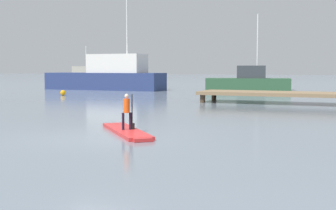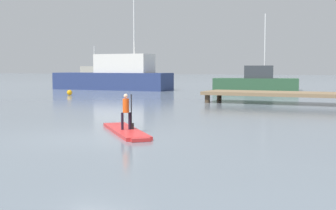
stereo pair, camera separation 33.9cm
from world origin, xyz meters
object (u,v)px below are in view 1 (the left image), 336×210
Objects in this scene: mooring_buoy_near at (63,93)px; paddler_child_solo at (127,110)px; trawler_grey_distant at (82,79)px; fishing_boat_white_large at (108,76)px; motor_boat_small_navy at (249,81)px; paddleboard_near at (127,131)px.

paddler_child_solo is at bearing -48.94° from mooring_buoy_near.
trawler_grey_distant is at bearing 125.43° from paddler_child_solo.
mooring_buoy_near is (1.36, -8.40, -1.00)m from fishing_boat_white_large.
fishing_boat_white_large is at bearing 121.54° from paddler_child_solo.
trawler_grey_distant is (-18.95, 3.19, -0.04)m from motor_boat_small_navy.
trawler_grey_distant is at bearing 135.06° from fishing_boat_white_large.
trawler_grey_distant reaches higher than mooring_buoy_near.
motor_boat_small_navy reaches higher than mooring_buoy_near.
fishing_boat_white_large is (-14.21, 23.18, 1.13)m from paddleboard_near.
trawler_grey_distant reaches higher than paddleboard_near.
paddler_child_solo reaches higher than paddleboard_near.
fishing_boat_white_large is at bearing -157.50° from motor_boat_small_navy.
mooring_buoy_near is at bearing -126.92° from motor_boat_small_navy.
paddleboard_near is 0.62m from paddler_child_solo.
paddler_child_solo reaches higher than mooring_buoy_near.
paddleboard_near is at bearing -48.98° from mooring_buoy_near.
paddleboard_near is 19.58m from mooring_buoy_near.
paddler_child_solo is 2.81× the size of mooring_buoy_near.
fishing_boat_white_large reaches higher than paddleboard_near.
trawler_grey_distant is at bearing 170.45° from motor_boat_small_navy.
motor_boat_small_navy reaches higher than trawler_grey_distant.
paddleboard_near is 38.01m from trawler_grey_distant.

